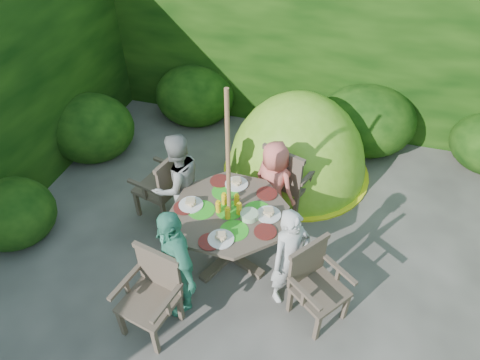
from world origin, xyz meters
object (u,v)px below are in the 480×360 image
(garden_chair_front, at_px, (152,293))
(child_front, at_px, (175,262))
(dome_tent, at_px, (295,171))
(garden_chair_right, at_px, (315,282))
(child_left, at_px, (178,185))
(patio_table, at_px, (230,218))
(garden_chair_back, at_px, (288,177))
(child_right, at_px, (290,258))
(parasol_pole, at_px, (229,186))
(child_back, at_px, (274,184))
(garden_chair_left, at_px, (163,184))

(garden_chair_front, bearing_deg, child_front, 74.98)
(garden_chair_front, relative_size, dome_tent, 0.37)
(garden_chair_right, bearing_deg, child_left, 103.86)
(patio_table, relative_size, garden_chair_back, 1.79)
(child_right, bearing_deg, parasol_pole, 108.41)
(parasol_pole, xyz_separation_m, child_back, (0.32, 0.73, -0.51))
(garden_chair_back, distance_m, child_front, 1.90)
(patio_table, height_order, child_back, child_back)
(parasol_pole, distance_m, garden_chair_right, 1.28)
(garden_chair_front, xyz_separation_m, dome_tent, (0.89, 2.77, -0.47))
(garden_chair_left, relative_size, child_left, 0.68)
(patio_table, xyz_separation_m, garden_chair_right, (1.02, -0.43, -0.18))
(child_right, relative_size, child_left, 0.90)
(dome_tent, bearing_deg, child_left, -114.75)
(garden_chair_back, height_order, garden_chair_front, garden_chair_back)
(garden_chair_left, bearing_deg, child_right, 79.31)
(parasol_pole, xyz_separation_m, child_right, (0.73, -0.32, -0.50))
(garden_chair_right, bearing_deg, garden_chair_left, 103.41)
(garden_chair_left, distance_m, dome_tent, 2.00)
(dome_tent, bearing_deg, parasol_pole, -89.61)
(garden_chair_back, xyz_separation_m, garden_chair_front, (-0.90, -2.00, -0.04))
(dome_tent, bearing_deg, garden_chair_left, -123.45)
(garden_chair_right, distance_m, garden_chair_left, 2.21)
(garden_chair_right, relative_size, child_right, 0.71)
(parasol_pole, distance_m, garden_chair_left, 1.26)
(garden_chair_left, bearing_deg, garden_chair_right, 79.82)
(child_back, bearing_deg, parasol_pole, 94.07)
(patio_table, height_order, child_right, child_right)
(parasol_pole, distance_m, child_front, 0.91)
(child_right, relative_size, child_back, 1.02)
(garden_chair_left, distance_m, child_right, 1.90)
(parasol_pole, xyz_separation_m, garden_chair_front, (-0.46, -1.00, -0.63))
(parasol_pole, relative_size, child_back, 1.87)
(garden_chair_back, bearing_deg, child_front, 85.74)
(garden_chair_right, xyz_separation_m, child_right, (-0.29, 0.11, 0.15))
(child_left, bearing_deg, garden_chair_front, 45.17)
(garden_chair_front, bearing_deg, dome_tent, 84.00)
(child_back, bearing_deg, dome_tent, -68.13)
(parasol_pole, bearing_deg, garden_chair_left, 155.56)
(parasol_pole, bearing_deg, patio_table, -10.88)
(garden_chair_right, height_order, child_front, child_front)
(garden_chair_right, relative_size, child_left, 0.64)
(patio_table, relative_size, dome_tent, 0.72)
(patio_table, xyz_separation_m, dome_tent, (0.42, 1.77, -0.64))
(parasol_pole, distance_m, garden_chair_front, 1.27)
(garden_chair_left, xyz_separation_m, garden_chair_back, (1.45, 0.55, 0.03))
(garden_chair_left, bearing_deg, garden_chair_front, 33.87)
(garden_chair_back, height_order, child_left, child_left)
(garden_chair_right, xyz_separation_m, garden_chair_left, (-2.02, 0.88, 0.03))
(child_right, bearing_deg, dome_tent, 50.39)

